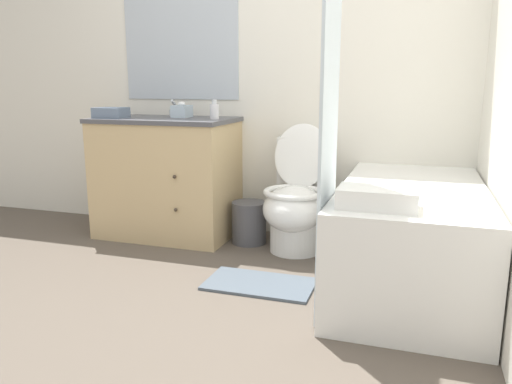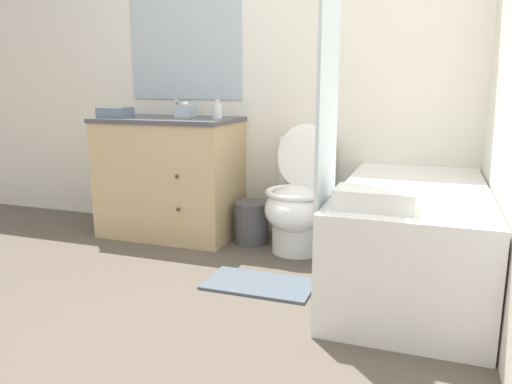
# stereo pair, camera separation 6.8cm
# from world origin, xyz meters

# --- Properties ---
(ground_plane) EXTENTS (14.00, 14.00, 0.00)m
(ground_plane) POSITION_xyz_m (0.00, 0.00, 0.00)
(ground_plane) COLOR brown
(wall_back) EXTENTS (8.00, 0.06, 2.50)m
(wall_back) POSITION_xyz_m (-0.01, 1.71, 1.25)
(wall_back) COLOR white
(wall_back) RESTS_ON ground_plane
(vanity_cabinet) EXTENTS (0.97, 0.60, 0.85)m
(vanity_cabinet) POSITION_xyz_m (-0.79, 1.40, 0.43)
(vanity_cabinet) COLOR tan
(vanity_cabinet) RESTS_ON ground_plane
(sink_faucet) EXTENTS (0.14, 0.12, 0.12)m
(sink_faucet) POSITION_xyz_m (-0.79, 1.60, 0.88)
(sink_faucet) COLOR silver
(sink_faucet) RESTS_ON vanity_cabinet
(toilet) EXTENTS (0.39, 0.63, 0.82)m
(toilet) POSITION_xyz_m (0.18, 1.35, 0.33)
(toilet) COLOR white
(toilet) RESTS_ON ground_plane
(bathtub) EXTENTS (0.73, 1.46, 0.55)m
(bathtub) POSITION_xyz_m (0.90, 0.96, 0.28)
(bathtub) COLOR white
(bathtub) RESTS_ON ground_plane
(shower_curtain) EXTENTS (0.01, 0.41, 1.89)m
(shower_curtain) POSITION_xyz_m (0.52, 0.52, 0.95)
(shower_curtain) COLOR silver
(shower_curtain) RESTS_ON ground_plane
(wastebasket) EXTENTS (0.24, 0.24, 0.29)m
(wastebasket) POSITION_xyz_m (-0.17, 1.39, 0.14)
(wastebasket) COLOR #4C4C51
(wastebasket) RESTS_ON ground_plane
(tissue_box) EXTENTS (0.11, 0.14, 0.11)m
(tissue_box) POSITION_xyz_m (-0.70, 1.49, 0.89)
(tissue_box) COLOR silver
(tissue_box) RESTS_ON vanity_cabinet
(soap_dispenser) EXTENTS (0.06, 0.06, 0.13)m
(soap_dispenser) POSITION_xyz_m (-0.41, 1.39, 0.90)
(soap_dispenser) COLOR silver
(soap_dispenser) RESTS_ON vanity_cabinet
(hand_towel_folded) EXTENTS (0.21, 0.16, 0.07)m
(hand_towel_folded) POSITION_xyz_m (-1.13, 1.26, 0.88)
(hand_towel_folded) COLOR slate
(hand_towel_folded) RESTS_ON vanity_cabinet
(bath_towel_folded) EXTENTS (0.34, 0.21, 0.09)m
(bath_towel_folded) POSITION_xyz_m (0.76, 0.43, 0.60)
(bath_towel_folded) COLOR white
(bath_towel_folded) RESTS_ON bathtub
(bath_mat) EXTENTS (0.59, 0.33, 0.02)m
(bath_mat) POSITION_xyz_m (0.13, 0.70, 0.01)
(bath_mat) COLOR #4C5660
(bath_mat) RESTS_ON ground_plane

